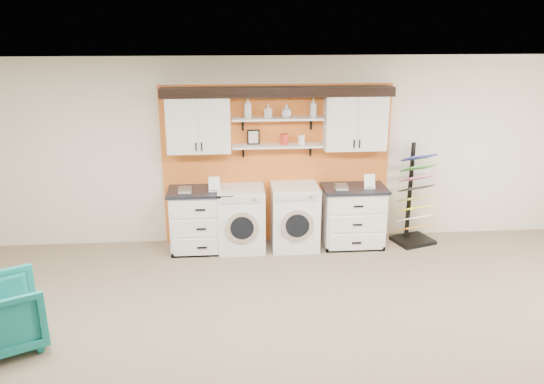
{
  "coord_description": "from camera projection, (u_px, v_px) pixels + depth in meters",
  "views": [
    {
      "loc": [
        -0.68,
        -3.73,
        3.27
      ],
      "look_at": [
        -0.2,
        2.3,
        1.31
      ],
      "focal_mm": 35.0,
      "sensor_mm": 36.0,
      "label": 1
    }
  ],
  "objects": [
    {
      "name": "ceiling",
      "position": [
        326.0,
        90.0,
        3.73
      ],
      "size": [
        10.0,
        10.0,
        0.0
      ],
      "primitive_type": "plane",
      "rotation": [
        3.14,
        0.0,
        0.0
      ],
      "color": "white",
      "rests_on": "wall_back"
    },
    {
      "name": "wall_back",
      "position": [
        276.0,
        151.0,
        7.96
      ],
      "size": [
        10.0,
        0.0,
        10.0
      ],
      "primitive_type": "plane",
      "rotation": [
        1.57,
        0.0,
        0.0
      ],
      "color": "silver",
      "rests_on": "floor"
    },
    {
      "name": "accent_panel",
      "position": [
        277.0,
        165.0,
        7.99
      ],
      "size": [
        3.4,
        0.07,
        2.4
      ],
      "primitive_type": "cube",
      "color": "orange",
      "rests_on": "wall_back"
    },
    {
      "name": "upper_cabinet_left",
      "position": [
        199.0,
        123.0,
        7.53
      ],
      "size": [
        0.9,
        0.35,
        0.84
      ],
      "color": "white",
      "rests_on": "wall_back"
    },
    {
      "name": "upper_cabinet_right",
      "position": [
        355.0,
        121.0,
        7.7
      ],
      "size": [
        0.9,
        0.35,
        0.84
      ],
      "color": "white",
      "rests_on": "wall_back"
    },
    {
      "name": "shelf_lower",
      "position": [
        278.0,
        146.0,
        7.73
      ],
      "size": [
        1.32,
        0.28,
        0.03
      ],
      "primitive_type": "cube",
      "color": "white",
      "rests_on": "wall_back"
    },
    {
      "name": "shelf_upper",
      "position": [
        278.0,
        119.0,
        7.61
      ],
      "size": [
        1.32,
        0.28,
        0.03
      ],
      "primitive_type": "cube",
      "color": "white",
      "rests_on": "wall_back"
    },
    {
      "name": "crown_molding",
      "position": [
        278.0,
        91.0,
        7.49
      ],
      "size": [
        3.3,
        0.41,
        0.13
      ],
      "color": "black",
      "rests_on": "wall_back"
    },
    {
      "name": "picture_frame",
      "position": [
        253.0,
        137.0,
        7.71
      ],
      "size": [
        0.18,
        0.02,
        0.22
      ],
      "color": "black",
      "rests_on": "shelf_lower"
    },
    {
      "name": "canister_red",
      "position": [
        284.0,
        139.0,
        7.71
      ],
      "size": [
        0.11,
        0.11,
        0.16
      ],
      "primitive_type": "cylinder",
      "color": "red",
      "rests_on": "shelf_lower"
    },
    {
      "name": "canister_cream",
      "position": [
        301.0,
        140.0,
        7.73
      ],
      "size": [
        0.1,
        0.1,
        0.14
      ],
      "primitive_type": "cylinder",
      "color": "silver",
      "rests_on": "shelf_lower"
    },
    {
      "name": "base_cabinet_left",
      "position": [
        202.0,
        220.0,
        7.82
      ],
      "size": [
        0.96,
        0.66,
        0.94
      ],
      "color": "white",
      "rests_on": "floor"
    },
    {
      "name": "base_cabinet_right",
      "position": [
        353.0,
        216.0,
        7.99
      ],
      "size": [
        0.94,
        0.66,
        0.92
      ],
      "color": "white",
      "rests_on": "floor"
    },
    {
      "name": "washer",
      "position": [
        241.0,
        219.0,
        7.86
      ],
      "size": [
        0.68,
        0.71,
        0.94
      ],
      "color": "white",
      "rests_on": "floor"
    },
    {
      "name": "dryer",
      "position": [
        295.0,
        216.0,
        7.91
      ],
      "size": [
        0.69,
        0.71,
        0.96
      ],
      "color": "white",
      "rests_on": "floor"
    },
    {
      "name": "sample_rack",
      "position": [
        414.0,
        211.0,
        8.08
      ],
      "size": [
        0.68,
        0.62,
        1.54
      ],
      "rotation": [
        0.0,
        0.0,
        0.33
      ],
      "color": "black",
      "rests_on": "floor"
    },
    {
      "name": "armchair",
      "position": [
        2.0,
        315.0,
        5.48
      ],
      "size": [
        1.08,
        1.07,
        0.73
      ],
      "primitive_type": "imported",
      "rotation": [
        0.0,
        0.0,
        2.04
      ],
      "color": "#117A73",
      "rests_on": "floor"
    },
    {
      "name": "soap_bottle_a",
      "position": [
        248.0,
        108.0,
        7.52
      ],
      "size": [
        0.14,
        0.15,
        0.29
      ],
      "primitive_type": "imported",
      "rotation": [
        0.0,
        0.0,
        0.35
      ],
      "color": "silver",
      "rests_on": "shelf_upper"
    },
    {
      "name": "soap_bottle_b",
      "position": [
        268.0,
        111.0,
        7.56
      ],
      "size": [
        0.12,
        0.12,
        0.19
      ],
      "primitive_type": "imported",
      "rotation": [
        0.0,
        0.0,
        4.1
      ],
      "color": "silver",
      "rests_on": "shelf_upper"
    },
    {
      "name": "soap_bottle_c",
      "position": [
        286.0,
        111.0,
        7.58
      ],
      "size": [
        0.19,
        0.19,
        0.19
      ],
      "primitive_type": "imported",
      "rotation": [
        0.0,
        0.0,
        2.81
      ],
      "color": "silver",
      "rests_on": "shelf_upper"
    },
    {
      "name": "soap_bottle_d",
      "position": [
        313.0,
        107.0,
        7.6
      ],
      "size": [
        0.11,
        0.11,
        0.28
      ],
      "primitive_type": "imported",
      "rotation": [
        0.0,
        0.0,
        3.11
      ],
      "color": "silver",
      "rests_on": "shelf_upper"
    }
  ]
}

